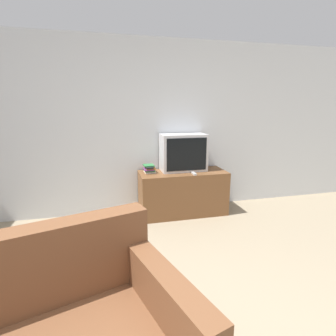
# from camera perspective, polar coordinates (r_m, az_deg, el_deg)

# --- Properties ---
(wall_back) EXTENTS (9.00, 0.06, 2.60)m
(wall_back) POSITION_cam_1_polar(r_m,az_deg,el_deg) (4.02, -9.21, 8.42)
(wall_back) COLOR silver
(wall_back) RESTS_ON ground_plane
(tv_stand) EXTENTS (1.31, 0.54, 0.67)m
(tv_stand) POSITION_cam_1_polar(r_m,az_deg,el_deg) (4.06, 3.21, -5.38)
(tv_stand) COLOR brown
(tv_stand) RESTS_ON ground_plane
(television) EXTENTS (0.68, 0.37, 0.56)m
(television) POSITION_cam_1_polar(r_m,az_deg,el_deg) (3.99, 3.34, 3.40)
(television) COLOR silver
(television) RESTS_ON tv_stand
(book_stack) EXTENTS (0.18, 0.22, 0.12)m
(book_stack) POSITION_cam_1_polar(r_m,az_deg,el_deg) (3.89, -4.10, -0.14)
(book_stack) COLOR silver
(book_stack) RESTS_ON tv_stand
(remote_on_stand) EXTENTS (0.05, 0.15, 0.02)m
(remote_on_stand) POSITION_cam_1_polar(r_m,az_deg,el_deg) (3.82, 5.64, -1.19)
(remote_on_stand) COLOR #B7B7B7
(remote_on_stand) RESTS_ON tv_stand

